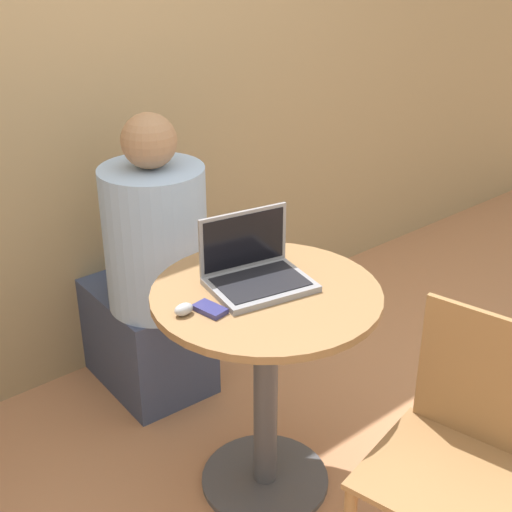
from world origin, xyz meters
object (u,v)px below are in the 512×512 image
object	(u,v)px
laptop	(255,270)
person_seated	(151,284)
chair_empty	(455,461)
cell_phone	(210,309)

from	to	relation	value
laptop	person_seated	size ratio (longest dim) A/B	0.29
chair_empty	person_seated	xyz separation A→B (m)	(-0.11, 1.35, 0.03)
laptop	cell_phone	distance (m)	0.22
person_seated	chair_empty	bearing A→B (deg)	-85.23
laptop	person_seated	bearing A→B (deg)	89.16
cell_phone	laptop	bearing A→B (deg)	13.08
chair_empty	person_seated	size ratio (longest dim) A/B	0.73
person_seated	cell_phone	bearing A→B (deg)	-107.66
person_seated	laptop	bearing A→B (deg)	-90.84
chair_empty	person_seated	world-z (taller)	person_seated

